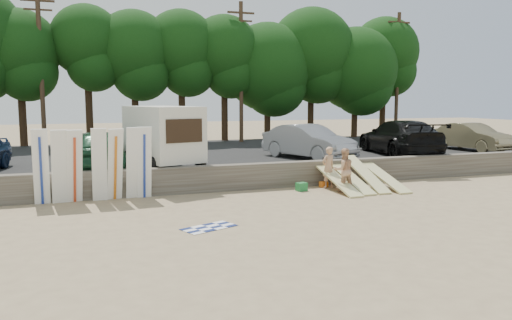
{
  "coord_description": "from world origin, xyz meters",
  "views": [
    {
      "loc": [
        -8.13,
        -15.28,
        3.53
      ],
      "look_at": [
        -1.61,
        3.0,
        1.14
      ],
      "focal_mm": 35.0,
      "sensor_mm": 36.0,
      "label": 1
    }
  ],
  "objects_px": {
    "cooler": "(302,187)",
    "car_4": "(472,137)",
    "car_1": "(98,149)",
    "beachgoer_b": "(344,170)",
    "box_trailer": "(163,134)",
    "beachgoer_a": "(328,167)",
    "car_2": "(308,142)",
    "car_3": "(399,137)"
  },
  "relations": [
    {
      "from": "car_2",
      "to": "beachgoer_a",
      "type": "xyz_separation_m",
      "value": [
        -0.97,
        -3.88,
        -0.68
      ]
    },
    {
      "from": "beachgoer_a",
      "to": "box_trailer",
      "type": "bearing_deg",
      "value": -39.41
    },
    {
      "from": "car_4",
      "to": "cooler",
      "type": "bearing_deg",
      "value": -165.9
    },
    {
      "from": "car_2",
      "to": "car_3",
      "type": "height_order",
      "value": "car_3"
    },
    {
      "from": "car_1",
      "to": "cooler",
      "type": "relative_size",
      "value": 12.65
    },
    {
      "from": "box_trailer",
      "to": "car_4",
      "type": "bearing_deg",
      "value": -10.29
    },
    {
      "from": "box_trailer",
      "to": "car_4",
      "type": "distance_m",
      "value": 17.15
    },
    {
      "from": "beachgoer_a",
      "to": "car_1",
      "type": "bearing_deg",
      "value": -34.5
    },
    {
      "from": "car_1",
      "to": "cooler",
      "type": "xyz_separation_m",
      "value": [
        7.29,
        -3.56,
        -1.36
      ]
    },
    {
      "from": "car_1",
      "to": "car_3",
      "type": "xyz_separation_m",
      "value": [
        14.66,
        0.59,
        0.06
      ]
    },
    {
      "from": "cooler",
      "to": "car_4",
      "type": "bearing_deg",
      "value": 8.92
    },
    {
      "from": "car_2",
      "to": "beachgoer_b",
      "type": "xyz_separation_m",
      "value": [
        -0.83,
        -4.85,
        -0.67
      ]
    },
    {
      "from": "beachgoer_a",
      "to": "cooler",
      "type": "xyz_separation_m",
      "value": [
        -1.27,
        -0.26,
        -0.66
      ]
    },
    {
      "from": "car_1",
      "to": "car_4",
      "type": "height_order",
      "value": "car_1"
    },
    {
      "from": "car_3",
      "to": "car_4",
      "type": "xyz_separation_m",
      "value": [
        4.95,
        0.35,
        -0.13
      ]
    },
    {
      "from": "box_trailer",
      "to": "car_3",
      "type": "distance_m",
      "value": 12.18
    },
    {
      "from": "cooler",
      "to": "beachgoer_b",
      "type": "bearing_deg",
      "value": -37.91
    },
    {
      "from": "car_2",
      "to": "cooler",
      "type": "relative_size",
      "value": 12.84
    },
    {
      "from": "beachgoer_a",
      "to": "cooler",
      "type": "distance_m",
      "value": 1.46
    },
    {
      "from": "car_2",
      "to": "beachgoer_b",
      "type": "distance_m",
      "value": 4.97
    },
    {
      "from": "beachgoer_a",
      "to": "car_4",
      "type": "bearing_deg",
      "value": -172.45
    },
    {
      "from": "car_4",
      "to": "car_1",
      "type": "bearing_deg",
      "value": 176.77
    },
    {
      "from": "car_4",
      "to": "beachgoer_b",
      "type": "distance_m",
      "value": 12.1
    },
    {
      "from": "beachgoer_b",
      "to": "car_4",
      "type": "bearing_deg",
      "value": -146.64
    },
    {
      "from": "box_trailer",
      "to": "car_2",
      "type": "relative_size",
      "value": 0.89
    },
    {
      "from": "box_trailer",
      "to": "cooler",
      "type": "xyz_separation_m",
      "value": [
        4.76,
        -3.2,
        -1.95
      ]
    },
    {
      "from": "beachgoer_b",
      "to": "car_2",
      "type": "bearing_deg",
      "value": -91.84
    },
    {
      "from": "box_trailer",
      "to": "car_4",
      "type": "height_order",
      "value": "box_trailer"
    },
    {
      "from": "car_4",
      "to": "cooler",
      "type": "xyz_separation_m",
      "value": [
        -12.32,
        -4.5,
        -1.29
      ]
    },
    {
      "from": "car_2",
      "to": "beachgoer_a",
      "type": "bearing_deg",
      "value": -124.01
    },
    {
      "from": "car_3",
      "to": "box_trailer",
      "type": "bearing_deg",
      "value": 14.56
    },
    {
      "from": "box_trailer",
      "to": "car_3",
      "type": "relative_size",
      "value": 0.71
    },
    {
      "from": "car_3",
      "to": "beachgoer_b",
      "type": "height_order",
      "value": "car_3"
    },
    {
      "from": "car_4",
      "to": "beachgoer_a",
      "type": "bearing_deg",
      "value": -164.98
    },
    {
      "from": "car_2",
      "to": "beachgoer_a",
      "type": "relative_size",
      "value": 2.97
    },
    {
      "from": "box_trailer",
      "to": "beachgoer_a",
      "type": "relative_size",
      "value": 2.63
    },
    {
      "from": "car_2",
      "to": "car_4",
      "type": "xyz_separation_m",
      "value": [
        10.08,
        0.36,
        -0.05
      ]
    },
    {
      "from": "box_trailer",
      "to": "beachgoer_b",
      "type": "relative_size",
      "value": 2.59
    },
    {
      "from": "box_trailer",
      "to": "car_1",
      "type": "relative_size",
      "value": 0.9
    },
    {
      "from": "car_1",
      "to": "car_2",
      "type": "height_order",
      "value": "car_1"
    },
    {
      "from": "box_trailer",
      "to": "beachgoer_a",
      "type": "distance_m",
      "value": 6.84
    },
    {
      "from": "cooler",
      "to": "box_trailer",
      "type": "bearing_deg",
      "value": 134.94
    }
  ]
}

